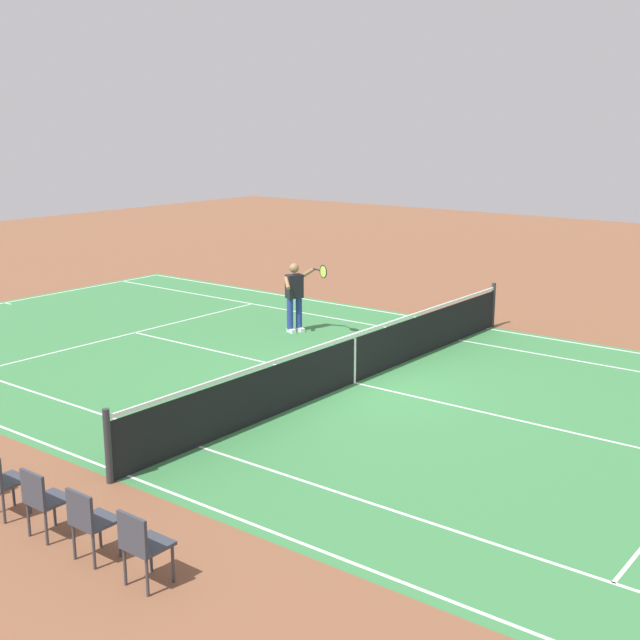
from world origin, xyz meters
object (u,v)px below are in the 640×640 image
(tennis_net, at_px, (354,358))
(tennis_player_near, at_px, (295,294))
(tennis_ball, at_px, (444,344))
(spectator_chair_1, at_px, (89,519))
(spectator_chair_3, at_px, (1,478))
(spectator_chair_2, at_px, (43,498))
(spectator_chair_0, at_px, (142,543))

(tennis_net, height_order, tennis_player_near, tennis_player_near)
(tennis_ball, bearing_deg, spectator_chair_1, 98.35)
(tennis_player_near, height_order, spectator_chair_1, tennis_player_near)
(tennis_net, xyz_separation_m, spectator_chair_3, (0.24, 7.28, 0.03))
(tennis_player_near, bearing_deg, spectator_chair_3, 108.35)
(spectator_chair_2, xyz_separation_m, spectator_chair_3, (0.89, 0.00, 0.00))
(spectator_chair_0, xyz_separation_m, spectator_chair_3, (2.68, 0.00, 0.00))
(tennis_player_near, xyz_separation_m, spectator_chair_3, (-3.22, 9.70, -0.41))
(spectator_chair_2, bearing_deg, tennis_ball, -86.34)
(tennis_net, distance_m, tennis_ball, 3.53)
(tennis_net, height_order, spectator_chair_0, tennis_net)
(tennis_ball, height_order, spectator_chair_0, spectator_chair_0)
(spectator_chair_0, distance_m, spectator_chair_3, 2.68)
(tennis_ball, xyz_separation_m, spectator_chair_1, (-1.58, 10.78, 0.49))
(tennis_player_near, bearing_deg, tennis_net, 144.92)
(tennis_net, distance_m, spectator_chair_0, 7.67)
(spectator_chair_3, bearing_deg, tennis_ball, -91.07)
(tennis_player_near, relative_size, spectator_chair_2, 1.93)
(spectator_chair_1, xyz_separation_m, spectator_chair_2, (0.89, 0.00, 0.00))
(tennis_net, xyz_separation_m, tennis_ball, (0.04, -3.50, -0.46))
(tennis_player_near, distance_m, spectator_chair_3, 10.23)
(spectator_chair_0, bearing_deg, spectator_chair_3, 0.00)
(tennis_net, distance_m, spectator_chair_3, 7.28)
(tennis_player_near, relative_size, spectator_chair_0, 1.93)
(spectator_chair_0, bearing_deg, tennis_player_near, -58.73)
(spectator_chair_2, distance_m, spectator_chair_3, 0.89)
(tennis_player_near, height_order, spectator_chair_0, tennis_player_near)
(tennis_player_near, bearing_deg, spectator_chair_2, 112.95)
(spectator_chair_0, distance_m, spectator_chair_2, 1.78)
(spectator_chair_3, bearing_deg, spectator_chair_0, 180.00)
(spectator_chair_1, xyz_separation_m, spectator_chair_3, (1.78, 0.00, 0.00))
(spectator_chair_1, distance_m, spectator_chair_2, 0.89)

